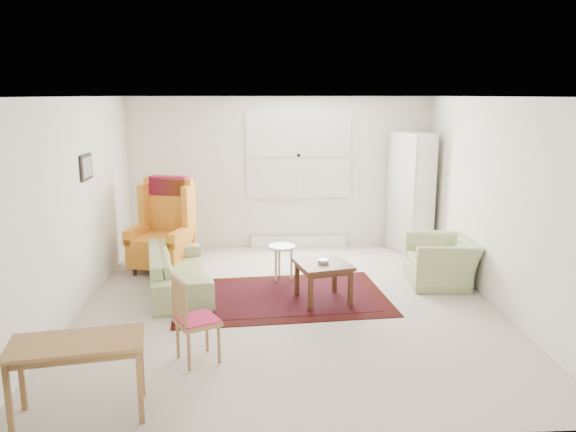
{
  "coord_description": "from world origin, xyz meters",
  "views": [
    {
      "loc": [
        -0.35,
        -6.49,
        2.52
      ],
      "look_at": [
        0.0,
        0.3,
        1.05
      ],
      "focal_mm": 35.0,
      "sensor_mm": 36.0,
      "label": 1
    }
  ],
  "objects_px": {
    "wingback_chair": "(160,226)",
    "cabinet": "(411,193)",
    "sofa": "(178,262)",
    "coffee_table": "(323,282)",
    "desk_chair": "(197,319)",
    "armchair": "(441,257)",
    "stool": "(282,263)",
    "desk": "(79,379)"
  },
  "relations": [
    {
      "from": "wingback_chair",
      "to": "cabinet",
      "type": "height_order",
      "value": "cabinet"
    },
    {
      "from": "sofa",
      "to": "cabinet",
      "type": "distance_m",
      "value": 3.97
    },
    {
      "from": "coffee_table",
      "to": "desk_chair",
      "type": "height_order",
      "value": "desk_chair"
    },
    {
      "from": "armchair",
      "to": "wingback_chair",
      "type": "bearing_deg",
      "value": -97.32
    },
    {
      "from": "armchair",
      "to": "wingback_chair",
      "type": "xyz_separation_m",
      "value": [
        -3.89,
        0.77,
        0.3
      ]
    },
    {
      "from": "wingback_chair",
      "to": "stool",
      "type": "bearing_deg",
      "value": 0.26
    },
    {
      "from": "stool",
      "to": "desk_chair",
      "type": "distance_m",
      "value": 2.56
    },
    {
      "from": "coffee_table",
      "to": "desk_chair",
      "type": "xyz_separation_m",
      "value": [
        -1.38,
        -1.53,
        0.18
      ]
    },
    {
      "from": "cabinet",
      "to": "desk_chair",
      "type": "relative_size",
      "value": 2.26
    },
    {
      "from": "cabinet",
      "to": "desk",
      "type": "xyz_separation_m",
      "value": [
        -3.89,
        -4.7,
        -0.65
      ]
    },
    {
      "from": "armchair",
      "to": "sofa",
      "type": "bearing_deg",
      "value": -84.8
    },
    {
      "from": "armchair",
      "to": "wingback_chair",
      "type": "distance_m",
      "value": 3.97
    },
    {
      "from": "wingback_chair",
      "to": "stool",
      "type": "distance_m",
      "value": 1.86
    },
    {
      "from": "sofa",
      "to": "stool",
      "type": "relative_size",
      "value": 3.78
    },
    {
      "from": "armchair",
      "to": "desk_chair",
      "type": "height_order",
      "value": "desk_chair"
    },
    {
      "from": "coffee_table",
      "to": "stool",
      "type": "bearing_deg",
      "value": 118.77
    },
    {
      "from": "stool",
      "to": "cabinet",
      "type": "xyz_separation_m",
      "value": [
        2.15,
        1.39,
        0.72
      ]
    },
    {
      "from": "coffee_table",
      "to": "armchair",
      "type": "bearing_deg",
      "value": 19.63
    },
    {
      "from": "armchair",
      "to": "cabinet",
      "type": "height_order",
      "value": "cabinet"
    },
    {
      "from": "coffee_table",
      "to": "stool",
      "type": "distance_m",
      "value": 0.98
    },
    {
      "from": "wingback_chair",
      "to": "coffee_table",
      "type": "bearing_deg",
      "value": -15.26
    },
    {
      "from": "desk",
      "to": "desk_chair",
      "type": "bearing_deg",
      "value": 47.9
    },
    {
      "from": "armchair",
      "to": "cabinet",
      "type": "bearing_deg",
      "value": -176.13
    },
    {
      "from": "cabinet",
      "to": "desk",
      "type": "height_order",
      "value": "cabinet"
    },
    {
      "from": "coffee_table",
      "to": "cabinet",
      "type": "height_order",
      "value": "cabinet"
    },
    {
      "from": "cabinet",
      "to": "desk_chair",
      "type": "bearing_deg",
      "value": -149.55
    },
    {
      "from": "coffee_table",
      "to": "desk_chair",
      "type": "distance_m",
      "value": 2.07
    },
    {
      "from": "armchair",
      "to": "desk_chair",
      "type": "xyz_separation_m",
      "value": [
        -3.06,
        -2.12,
        0.05
      ]
    },
    {
      "from": "stool",
      "to": "desk_chair",
      "type": "xyz_separation_m",
      "value": [
        -0.91,
        -2.39,
        0.18
      ]
    },
    {
      "from": "sofa",
      "to": "stool",
      "type": "xyz_separation_m",
      "value": [
        1.38,
        0.35,
        -0.13
      ]
    },
    {
      "from": "sofa",
      "to": "desk",
      "type": "xyz_separation_m",
      "value": [
        -0.36,
        -2.96,
        -0.05
      ]
    },
    {
      "from": "wingback_chair",
      "to": "stool",
      "type": "height_order",
      "value": "wingback_chair"
    },
    {
      "from": "sofa",
      "to": "armchair",
      "type": "height_order",
      "value": "same"
    },
    {
      "from": "sofa",
      "to": "coffee_table",
      "type": "bearing_deg",
      "value": -116.96
    },
    {
      "from": "stool",
      "to": "cabinet",
      "type": "bearing_deg",
      "value": 32.91
    },
    {
      "from": "armchair",
      "to": "stool",
      "type": "bearing_deg",
      "value": -93.16
    },
    {
      "from": "wingback_chair",
      "to": "desk",
      "type": "relative_size",
      "value": 1.32
    },
    {
      "from": "stool",
      "to": "desk",
      "type": "distance_m",
      "value": 3.74
    },
    {
      "from": "wingback_chair",
      "to": "desk",
      "type": "bearing_deg",
      "value": -73.61
    },
    {
      "from": "desk",
      "to": "armchair",
      "type": "bearing_deg",
      "value": 38.06
    },
    {
      "from": "sofa",
      "to": "desk_chair",
      "type": "relative_size",
      "value": 2.19
    },
    {
      "from": "wingback_chair",
      "to": "desk_chair",
      "type": "bearing_deg",
      "value": -57.54
    }
  ]
}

